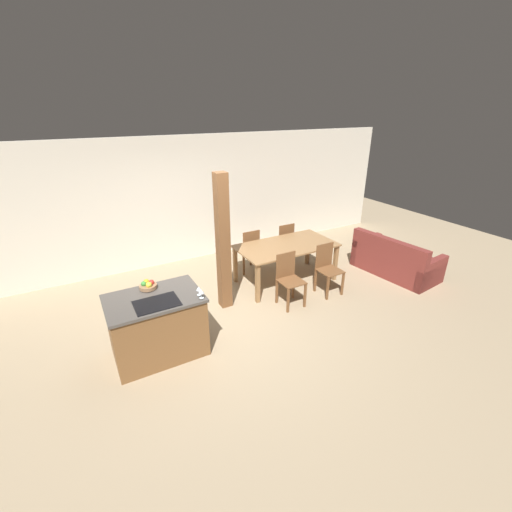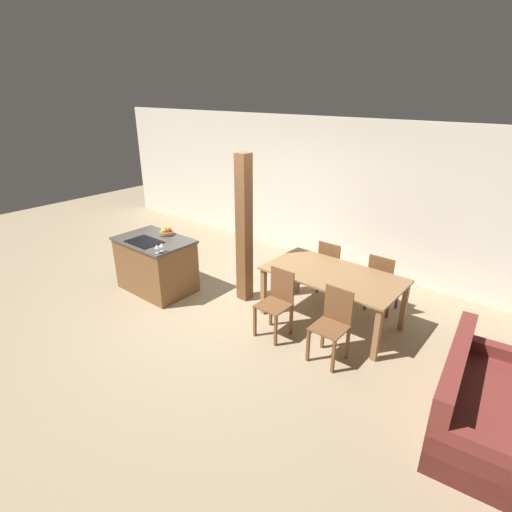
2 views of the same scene
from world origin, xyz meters
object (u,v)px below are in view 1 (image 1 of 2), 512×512
Objects in this scene: dining_table at (286,249)px; timber_post at (223,244)px; wine_glass_near at (201,291)px; dining_chair_far_left at (249,249)px; couch at (395,261)px; dining_chair_far_right at (283,242)px; dining_chair_near_left at (289,278)px; fruit_bowl at (148,285)px; wine_glass_middle at (199,289)px; kitchen_island at (157,325)px; dining_chair_near_right at (327,268)px.

timber_post reaches higher than dining_table.
wine_glass_near is 2.77m from dining_chair_far_left.
couch is at bearing 6.06° from wine_glass_near.
dining_chair_far_left and dining_chair_far_right have the same top height.
dining_chair_near_left is 1.30m from timber_post.
fruit_bowl is 0.26× the size of dining_chair_far_right.
wine_glass_middle is 2.70m from dining_chair_far_left.
wine_glass_near is 1.00× the size of wine_glass_middle.
dining_chair_near_left is at bearing -120.06° from dining_table.
kitchen_island is at bearing 36.01° from dining_chair_far_left.
couch is (4.38, 0.38, -0.73)m from wine_glass_middle.
kitchen_island is at bearing -174.62° from dining_chair_near_left.
dining_chair_near_left is 1.00× the size of dining_chair_near_right.
wine_glass_near is at bearing -162.54° from dining_chair_near_left.
kitchen_island is 3.20m from dining_chair_near_right.
fruit_bowl is 3.53m from dining_chair_far_right.
dining_chair_far_left reaches higher than couch.
dining_table is (2.77, 0.69, -0.28)m from fruit_bowl.
dining_chair_far_right is 0.40× the size of timber_post.
wine_glass_middle is 0.14× the size of dining_chair_near_left.
dining_chair_near_right is 1.00× the size of dining_chair_far_left.
dining_chair_near_left is 0.40× the size of timber_post.
wine_glass_middle reaches higher than dining_chair_far_right.
wine_glass_near is (0.55, -0.61, 0.05)m from fruit_bowl.
fruit_bowl is 0.26× the size of dining_chair_near_right.
kitchen_island is 1.34× the size of dining_chair_far_right.
wine_glass_middle is at bearing -151.26° from dining_table.
fruit_bowl is 0.76m from wine_glass_middle.
fruit_bowl is at bearing 178.75° from dining_chair_near_left.
fruit_bowl reaches higher than dining_chair_far_right.
timber_post reaches higher than couch.
wine_glass_middle is 0.06× the size of timber_post.
dining_chair_near_left is (2.34, 0.22, 0.04)m from kitchen_island.
wine_glass_middle reaches higher than dining_table.
fruit_bowl reaches higher than couch.
wine_glass_near is at bearing -32.01° from kitchen_island.
kitchen_island is 9.55× the size of wine_glass_middle.
dining_chair_near_left and dining_chair_near_right have the same top height.
couch is at bearing -9.26° from timber_post.
dining_chair_near_right is 1.75m from couch.
kitchen_island is 2.89m from dining_chair_far_left.
wine_glass_middle is at bearing -43.84° from fruit_bowl.
wine_glass_middle is 3.33m from dining_chair_far_right.
dining_chair_far_left is at bearing 31.40° from fruit_bowl.
dining_table is 0.88m from dining_chair_near_right.
dining_chair_far_right is (3.20, 1.43, -0.46)m from fruit_bowl.
dining_table is 0.88m from dining_chair_far_left.
wine_glass_middle reaches higher than dining_chair_far_left.
kitchen_island is 3.62m from dining_chair_far_right.
fruit_bowl is at bearing 81.93° from couch.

